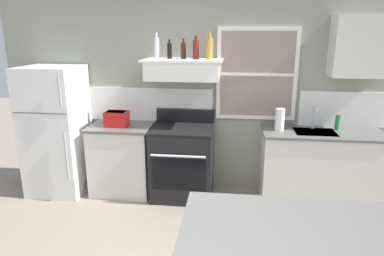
{
  "coord_description": "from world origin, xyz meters",
  "views": [
    {
      "loc": [
        0.35,
        -2.19,
        2.06
      ],
      "look_at": [
        -0.05,
        1.2,
        1.1
      ],
      "focal_mm": 32.06,
      "sensor_mm": 36.0,
      "label": 1
    }
  ],
  "objects_px": {
    "refrigerator": "(56,131)",
    "bottle_red_label_wine": "(196,49)",
    "bottle_clear_tall": "(157,48)",
    "bottle_brown_stout": "(183,50)",
    "toaster": "(117,119)",
    "bottle_champagne_gold_foil": "(209,48)",
    "paper_towel_roll": "(280,119)",
    "bottle_balsamic_dark": "(170,51)",
    "dish_soap_bottle": "(337,123)",
    "stove_range": "(183,161)"
  },
  "relations": [
    {
      "from": "toaster",
      "to": "dish_soap_bottle",
      "type": "relative_size",
      "value": 1.65
    },
    {
      "from": "bottle_champagne_gold_foil",
      "to": "refrigerator",
      "type": "bearing_deg",
      "value": -176.85
    },
    {
      "from": "toaster",
      "to": "bottle_champagne_gold_foil",
      "type": "distance_m",
      "value": 1.44
    },
    {
      "from": "stove_range",
      "to": "dish_soap_bottle",
      "type": "bearing_deg",
      "value": 4.18
    },
    {
      "from": "bottle_clear_tall",
      "to": "bottle_balsamic_dark",
      "type": "relative_size",
      "value": 1.36
    },
    {
      "from": "paper_towel_roll",
      "to": "bottle_red_label_wine",
      "type": "bearing_deg",
      "value": 176.85
    },
    {
      "from": "refrigerator",
      "to": "bottle_red_label_wine",
      "type": "xyz_separation_m",
      "value": [
        1.81,
        0.12,
        1.04
      ]
    },
    {
      "from": "stove_range",
      "to": "bottle_clear_tall",
      "type": "distance_m",
      "value": 1.45
    },
    {
      "from": "refrigerator",
      "to": "bottle_red_label_wine",
      "type": "bearing_deg",
      "value": 3.7
    },
    {
      "from": "refrigerator",
      "to": "paper_towel_roll",
      "type": "relative_size",
      "value": 6.12
    },
    {
      "from": "bottle_champagne_gold_foil",
      "to": "dish_soap_bottle",
      "type": "xyz_separation_m",
      "value": [
        1.56,
        0.05,
        -0.88
      ]
    },
    {
      "from": "bottle_clear_tall",
      "to": "bottle_champagne_gold_foil",
      "type": "xyz_separation_m",
      "value": [
        0.65,
        -0.05,
        -0.0
      ]
    },
    {
      "from": "stove_range",
      "to": "paper_towel_roll",
      "type": "distance_m",
      "value": 1.32
    },
    {
      "from": "bottle_brown_stout",
      "to": "bottle_champagne_gold_foil",
      "type": "xyz_separation_m",
      "value": [
        0.32,
        -0.05,
        0.03
      ]
    },
    {
      "from": "bottle_brown_stout",
      "to": "paper_towel_roll",
      "type": "height_order",
      "value": "bottle_brown_stout"
    },
    {
      "from": "bottle_champagne_gold_foil",
      "to": "dish_soap_bottle",
      "type": "distance_m",
      "value": 1.79
    },
    {
      "from": "dish_soap_bottle",
      "to": "bottle_red_label_wine",
      "type": "bearing_deg",
      "value": -178.55
    },
    {
      "from": "stove_range",
      "to": "bottle_clear_tall",
      "type": "xyz_separation_m",
      "value": [
        -0.33,
        0.14,
        1.41
      ]
    },
    {
      "from": "dish_soap_bottle",
      "to": "bottle_balsamic_dark",
      "type": "bearing_deg",
      "value": -179.89
    },
    {
      "from": "stove_range",
      "to": "bottle_champagne_gold_foil",
      "type": "bearing_deg",
      "value": 15.01
    },
    {
      "from": "bottle_balsamic_dark",
      "to": "bottle_champagne_gold_foil",
      "type": "height_order",
      "value": "bottle_champagne_gold_foil"
    },
    {
      "from": "refrigerator",
      "to": "paper_towel_roll",
      "type": "distance_m",
      "value": 2.84
    },
    {
      "from": "bottle_clear_tall",
      "to": "dish_soap_bottle",
      "type": "bearing_deg",
      "value": 0.03
    },
    {
      "from": "toaster",
      "to": "bottle_red_label_wine",
      "type": "xyz_separation_m",
      "value": [
        0.99,
        0.11,
        0.85
      ]
    },
    {
      "from": "bottle_clear_tall",
      "to": "bottle_champagne_gold_foil",
      "type": "distance_m",
      "value": 0.65
    },
    {
      "from": "bottle_brown_stout",
      "to": "paper_towel_roll",
      "type": "bearing_deg",
      "value": -4.68
    },
    {
      "from": "bottle_balsamic_dark",
      "to": "toaster",
      "type": "bearing_deg",
      "value": -167.58
    },
    {
      "from": "stove_range",
      "to": "bottle_brown_stout",
      "type": "bearing_deg",
      "value": 89.2
    },
    {
      "from": "bottle_balsamic_dark",
      "to": "dish_soap_bottle",
      "type": "distance_m",
      "value": 2.22
    },
    {
      "from": "bottle_clear_tall",
      "to": "bottle_brown_stout",
      "type": "bearing_deg",
      "value": -0.38
    },
    {
      "from": "paper_towel_roll",
      "to": "dish_soap_bottle",
      "type": "xyz_separation_m",
      "value": [
        0.7,
        0.1,
        -0.04
      ]
    },
    {
      "from": "bottle_balsamic_dark",
      "to": "dish_soap_bottle",
      "type": "bearing_deg",
      "value": 0.11
    },
    {
      "from": "bottle_clear_tall",
      "to": "bottle_champagne_gold_foil",
      "type": "relative_size",
      "value": 1.0
    },
    {
      "from": "toaster",
      "to": "paper_towel_roll",
      "type": "bearing_deg",
      "value": 1.42
    },
    {
      "from": "bottle_red_label_wine",
      "to": "bottle_champagne_gold_foil",
      "type": "distance_m",
      "value": 0.16
    },
    {
      "from": "bottle_champagne_gold_foil",
      "to": "paper_towel_roll",
      "type": "distance_m",
      "value": 1.2
    },
    {
      "from": "bottle_brown_stout",
      "to": "bottle_clear_tall",
      "type": "bearing_deg",
      "value": 179.62
    },
    {
      "from": "stove_range",
      "to": "bottle_champagne_gold_foil",
      "type": "height_order",
      "value": "bottle_champagne_gold_foil"
    },
    {
      "from": "refrigerator",
      "to": "bottle_red_label_wine",
      "type": "relative_size",
      "value": 5.98
    },
    {
      "from": "refrigerator",
      "to": "bottle_brown_stout",
      "type": "bearing_deg",
      "value": 5.42
    },
    {
      "from": "paper_towel_roll",
      "to": "dish_soap_bottle",
      "type": "distance_m",
      "value": 0.71
    },
    {
      "from": "refrigerator",
      "to": "bottle_brown_stout",
      "type": "height_order",
      "value": "bottle_brown_stout"
    },
    {
      "from": "bottle_red_label_wine",
      "to": "bottle_champagne_gold_foil",
      "type": "relative_size",
      "value": 0.89
    },
    {
      "from": "bottle_champagne_gold_foil",
      "to": "dish_soap_bottle",
      "type": "height_order",
      "value": "bottle_champagne_gold_foil"
    },
    {
      "from": "refrigerator",
      "to": "stove_range",
      "type": "relative_size",
      "value": 1.52
    },
    {
      "from": "toaster",
      "to": "bottle_red_label_wine",
      "type": "distance_m",
      "value": 1.31
    },
    {
      "from": "stove_range",
      "to": "dish_soap_bottle",
      "type": "xyz_separation_m",
      "value": [
        1.88,
        0.14,
        0.54
      ]
    },
    {
      "from": "toaster",
      "to": "paper_towel_roll",
      "type": "xyz_separation_m",
      "value": [
        2.01,
        0.05,
        0.04
      ]
    },
    {
      "from": "toaster",
      "to": "bottle_balsamic_dark",
      "type": "xyz_separation_m",
      "value": [
        0.66,
        0.15,
        0.83
      ]
    },
    {
      "from": "stove_range",
      "to": "paper_towel_roll",
      "type": "relative_size",
      "value": 4.04
    }
  ]
}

